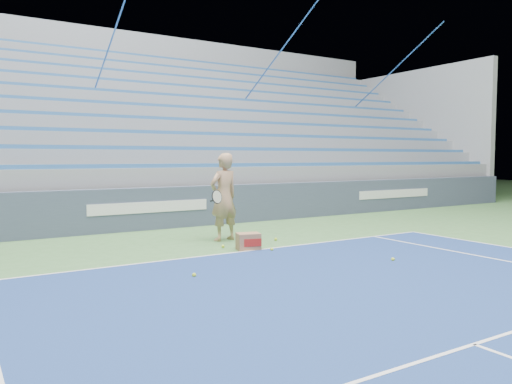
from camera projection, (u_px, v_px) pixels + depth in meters
sponsor_barrier at (148, 209)px, 13.00m from camera, size 30.00×0.32×1.10m
bleachers at (92, 144)px, 17.72m from camera, size 31.00×9.15×7.30m
tennis_player at (224, 197)px, 11.25m from camera, size 1.01×0.92×1.98m
ball_box at (248, 241)px, 10.17m from camera, size 0.53×0.46×0.34m
tennis_ball_0 at (393, 259)px, 9.06m from camera, size 0.07×0.07×0.07m
tennis_ball_1 at (276, 239)px, 11.29m from camera, size 0.07×0.07×0.07m
tennis_ball_2 at (223, 246)px, 10.39m from camera, size 0.07×0.07×0.07m
tennis_ball_3 at (272, 249)px, 10.04m from camera, size 0.07×0.07×0.07m
tennis_ball_4 at (242, 244)px, 10.68m from camera, size 0.07×0.07×0.07m
tennis_ball_5 at (194, 275)px, 7.85m from camera, size 0.07×0.07×0.07m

